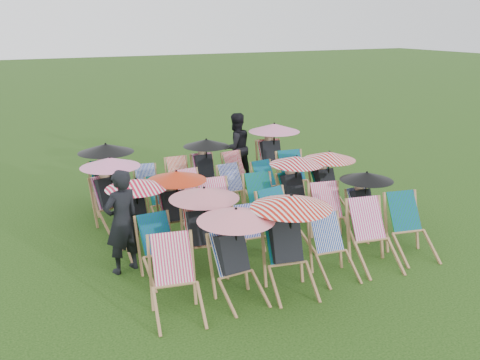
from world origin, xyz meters
name	(u,v)px	position (x,y,z in m)	size (l,w,h in m)	color
ground	(242,232)	(0.00, 0.00, 0.00)	(100.00, 100.00, 0.00)	black
deckchair_0	(176,280)	(-2.10, -2.23, 0.51)	(0.82, 1.03, 1.01)	#A1754B
deckchair_1	(237,253)	(-1.17, -2.17, 0.69)	(1.10, 1.16, 1.30)	#A1754B
deckchair_2	(290,242)	(-0.37, -2.27, 0.74)	(1.18, 1.26, 1.40)	#A1754B
deckchair_3	(334,248)	(0.46, -2.21, 0.45)	(0.68, 0.88, 0.90)	#A1754B
deckchair_4	(375,236)	(1.24, -2.23, 0.51)	(0.83, 1.04, 1.02)	#A1754B
deckchair_5	(412,227)	(2.05, -2.19, 0.50)	(0.83, 1.03, 1.00)	#A1754B
deckchair_6	(162,250)	(-1.91, -1.10, 0.46)	(0.65, 0.87, 0.92)	#A1754B
deckchair_7	(203,228)	(-1.22, -1.09, 0.69)	(1.10, 1.17, 1.31)	#A1754B
deckchair_8	(254,235)	(-0.34, -1.12, 0.42)	(0.61, 0.81, 0.83)	#A1754B
deckchair_9	(286,223)	(0.27, -1.12, 0.51)	(0.84, 1.05, 1.02)	#A1754B
deckchair_10	(332,215)	(1.25, -1.08, 0.49)	(0.80, 1.00, 0.97)	#A1754B
deckchair_11	(366,202)	(1.99, -1.10, 0.61)	(0.97, 1.00, 1.15)	#A1754B
deckchair_12	(137,214)	(-1.95, 0.05, 0.66)	(1.05, 1.10, 1.25)	#A1754B
deckchair_13	(177,205)	(-1.20, 0.15, 0.66)	(1.06, 1.10, 1.26)	#A1754B
deckchair_14	(220,210)	(-0.44, -0.02, 0.50)	(0.71, 0.95, 1.00)	#A1754B
deckchair_15	(265,203)	(0.51, 0.05, 0.48)	(0.73, 0.95, 0.96)	#A1754B
deckchair_16	(297,187)	(1.27, 0.13, 0.66)	(1.06, 1.09, 1.25)	#A1754B
deckchair_17	(330,181)	(2.06, 0.13, 0.66)	(1.06, 1.12, 1.26)	#A1754B
deckchair_18	(112,191)	(-2.06, 1.33, 0.70)	(1.12, 1.22, 1.33)	#A1754B
deckchair_19	(164,201)	(-1.11, 1.14, 0.43)	(0.58, 0.80, 0.85)	#A1754B
deckchair_20	(195,195)	(-0.45, 1.17, 0.45)	(0.67, 0.87, 0.89)	#A1754B
deckchair_21	(236,188)	(0.49, 1.21, 0.44)	(0.63, 0.84, 0.88)	#A1754B
deckchair_22	(270,184)	(1.29, 1.20, 0.43)	(0.64, 0.84, 0.86)	#A1754B
deckchair_23	(297,177)	(1.91, 1.12, 0.51)	(0.78, 1.01, 1.02)	#A1754B
deckchair_24	(106,175)	(-1.91, 2.42, 0.72)	(1.14, 1.19, 1.36)	#A1754B
deckchair_25	(148,186)	(-1.09, 2.27, 0.41)	(0.64, 0.82, 0.81)	#A1754B
deckchair_26	(181,179)	(-0.28, 2.41, 0.43)	(0.60, 0.81, 0.85)	#A1754B
deckchair_27	(206,166)	(0.33, 2.42, 0.65)	(1.04, 1.10, 1.23)	#A1754B
deckchair_28	(239,172)	(1.09, 2.29, 0.43)	(0.65, 0.84, 0.86)	#A1754B
deckchair_29	(274,153)	(2.06, 2.39, 0.76)	(1.22, 1.29, 1.44)	#A1754B
person_left	(122,222)	(-2.38, -0.61, 0.83)	(0.60, 0.40, 1.65)	black
person_rear	(236,148)	(1.35, 2.99, 0.84)	(0.82, 0.64, 1.68)	black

